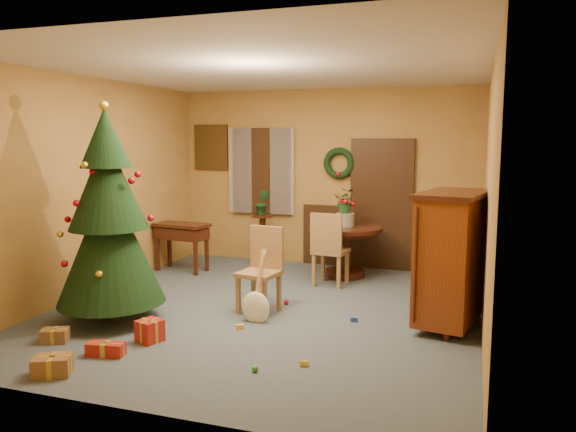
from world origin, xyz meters
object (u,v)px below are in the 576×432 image
at_px(dining_table, 345,241).
at_px(sideboard, 451,255).
at_px(writing_desk, 182,235).
at_px(chair_near, 262,266).
at_px(christmas_tree, 109,219).

xyz_separation_m(dining_table, sideboard, (1.63, -1.90, 0.27)).
distance_m(writing_desk, sideboard, 4.41).
height_order(chair_near, christmas_tree, christmas_tree).
xyz_separation_m(chair_near, sideboard, (2.20, 0.13, 0.26)).
relative_size(dining_table, christmas_tree, 0.45).
xyz_separation_m(writing_desk, sideboard, (4.17, -1.43, 0.23)).
xyz_separation_m(christmas_tree, sideboard, (3.69, 1.04, -0.38)).
distance_m(chair_near, christmas_tree, 1.87).
bearing_deg(dining_table, christmas_tree, -125.14).
height_order(dining_table, chair_near, chair_near).
relative_size(dining_table, writing_desk, 1.25).
xyz_separation_m(chair_near, writing_desk, (-1.97, 1.56, 0.02)).
height_order(dining_table, writing_desk, dining_table).
xyz_separation_m(dining_table, chair_near, (-0.57, -2.02, 0.01)).
relative_size(christmas_tree, sideboard, 1.65).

